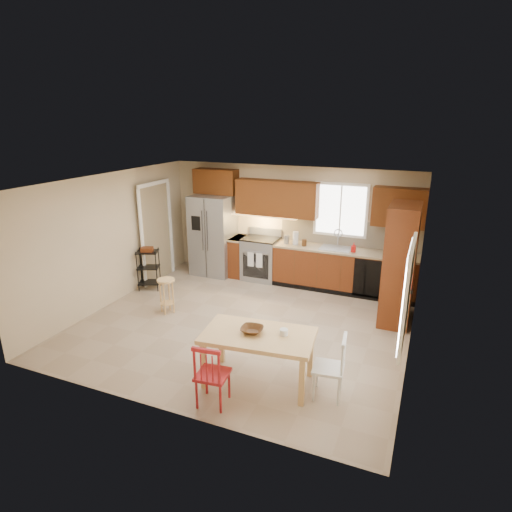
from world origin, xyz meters
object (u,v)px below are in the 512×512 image
object	(u,v)px
refrigerator	(213,235)
chair_white	(328,367)
range_stove	(261,259)
soap_bottle	(354,247)
dining_table	(258,358)
bar_stool	(167,296)
utility_cart	(149,269)
pantry	(400,265)
table_bowl	(252,333)
fire_extinguisher	(408,284)
table_jar	(284,334)
chair_red	(213,373)

from	to	relation	value
refrigerator	chair_white	distance (m)	5.05
range_stove	soap_bottle	bearing A→B (deg)	-2.40
dining_table	bar_stool	world-z (taller)	dining_table
soap_bottle	utility_cart	world-z (taller)	soap_bottle
range_stove	chair_white	world-z (taller)	range_stove
pantry	range_stove	bearing A→B (deg)	161.71
dining_table	table_bowl	distance (m)	0.38
fire_extinguisher	dining_table	distance (m)	2.50
table_jar	chair_white	bearing A→B (deg)	-3.87
table_jar	utility_cart	bearing A→B (deg)	150.36
refrigerator	pantry	xyz separation A→B (m)	(4.13, -0.93, 0.14)
fire_extinguisher	bar_stool	bearing A→B (deg)	-176.45
range_stove	table_jar	size ratio (longest dim) A/B	7.69
range_stove	table_bowl	size ratio (longest dim) A/B	3.07
refrigerator	table_bowl	xyz separation A→B (m)	(2.50, -3.61, -0.18)
table_bowl	chair_white	bearing A→B (deg)	2.75
dining_table	table_bowl	size ratio (longest dim) A/B	4.94
fire_extinguisher	table_jar	size ratio (longest dim) A/B	3.01
chair_white	table_bowl	distance (m)	1.08
soap_bottle	utility_cart	distance (m)	4.25
refrigerator	dining_table	size ratio (longest dim) A/B	1.23
pantry	table_bowl	world-z (taller)	pantry
chair_white	range_stove	bearing A→B (deg)	27.11
fire_extinguisher	chair_red	distance (m)	3.16
refrigerator	chair_red	size ratio (longest dim) A/B	2.09
refrigerator	chair_red	world-z (taller)	refrigerator
table_bowl	utility_cart	bearing A→B (deg)	146.23
soap_bottle	chair_white	xyz separation A→B (m)	(0.37, -3.54, -0.56)
range_stove	bar_stool	bearing A→B (deg)	-112.51
dining_table	chair_white	distance (m)	0.95
chair_red	utility_cart	world-z (taller)	chair_red
range_stove	pantry	size ratio (longest dim) A/B	0.44
chair_red	utility_cart	xyz separation A→B (m)	(-3.05, 2.86, -0.00)
refrigerator	chair_red	distance (m)	4.84
fire_extinguisher	dining_table	bearing A→B (deg)	-136.65
pantry	bar_stool	world-z (taller)	pantry
fire_extinguisher	chair_red	size ratio (longest dim) A/B	0.41
dining_table	table_jar	size ratio (longest dim) A/B	12.36
range_stove	chair_white	xyz separation A→B (m)	(2.40, -3.62, -0.03)
soap_bottle	fire_extinguisher	size ratio (longest dim) A/B	0.53
soap_bottle	pantry	world-z (taller)	pantry
fire_extinguisher	table_bowl	world-z (taller)	fire_extinguisher
table_bowl	bar_stool	bearing A→B (deg)	149.08
table_bowl	refrigerator	bearing A→B (deg)	124.74
chair_white	chair_red	bearing A→B (deg)	111.91
chair_red	utility_cart	bearing A→B (deg)	130.43
fire_extinguisher	dining_table	xyz separation A→B (m)	(-1.73, -1.64, -0.74)
range_stove	soap_bottle	world-z (taller)	soap_bottle
dining_table	table_jar	xyz separation A→B (m)	(0.32, 0.09, 0.40)
soap_bottle	pantry	distance (m)	1.31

